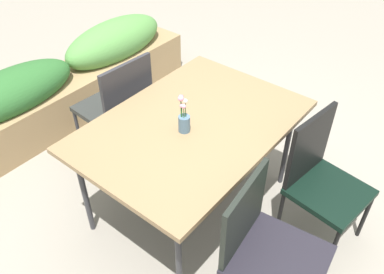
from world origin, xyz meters
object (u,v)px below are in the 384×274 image
(planter_box, at_px, (72,80))
(chair_near_right, at_px, (321,176))
(dining_table, at_px, (192,129))
(chair_far_side, at_px, (118,104))
(chair_near_left, at_px, (266,246))
(flower_vase, at_px, (184,119))

(planter_box, bearing_deg, chair_near_right, -87.71)
(chair_near_right, distance_m, planter_box, 2.48)
(dining_table, bearing_deg, chair_far_side, 86.00)
(chair_near_left, xyz_separation_m, chair_far_side, (0.40, 1.58, 0.03))
(dining_table, xyz_separation_m, chair_near_left, (-0.35, -0.79, -0.21))
(dining_table, xyz_separation_m, chair_far_side, (0.06, 0.79, -0.18))
(dining_table, distance_m, chair_far_side, 0.81)
(chair_far_side, distance_m, flower_vase, 0.88)
(flower_vase, relative_size, planter_box, 0.10)
(chair_near_left, height_order, planter_box, chair_near_left)
(chair_near_right, bearing_deg, chair_near_left, 7.81)
(chair_near_left, relative_size, flower_vase, 3.46)
(chair_near_right, bearing_deg, flower_vase, -52.77)
(chair_near_right, distance_m, flower_vase, 0.96)
(dining_table, height_order, chair_near_left, chair_near_left)
(chair_near_right, relative_size, flower_vase, 3.53)
(chair_far_side, bearing_deg, flower_vase, -97.29)
(chair_near_left, height_order, flower_vase, flower_vase)
(chair_near_left, xyz_separation_m, planter_box, (0.60, 2.47, -0.19))
(chair_far_side, bearing_deg, dining_table, -90.75)
(chair_near_left, distance_m, chair_far_side, 1.63)
(chair_far_side, bearing_deg, planter_box, 80.89)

